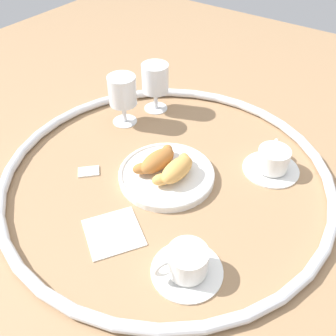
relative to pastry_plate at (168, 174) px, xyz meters
The scene contains 11 objects.
ground_plane 0.01m from the pastry_plate, 148.42° to the left, with size 2.20×2.20×0.00m, color #997551.
table_chrome_rim 0.00m from the pastry_plate, 148.42° to the left, with size 0.77×0.77×0.02m, color silver.
pastry_plate is the anchor object (origin of this frame).
croissant_large 0.04m from the pastry_plate, 92.36° to the right, with size 0.14×0.07×0.04m.
croissant_small 0.04m from the pastry_plate, 87.10° to the left, with size 0.14×0.07×0.04m.
coffee_cup_near 0.26m from the pastry_plate, 137.04° to the right, with size 0.14×0.14×0.06m.
coffee_cup_far 0.25m from the pastry_plate, 48.09° to the right, with size 0.14×0.14×0.06m.
juice_glass_left 0.31m from the pastry_plate, 42.26° to the left, with size 0.08×0.08×0.14m.
juice_glass_right 0.28m from the pastry_plate, 63.11° to the left, with size 0.08×0.08×0.14m.
sugar_packet 0.19m from the pastry_plate, 119.89° to the left, with size 0.05×0.03×0.01m, color white.
folded_napkin 0.20m from the pastry_plate, behind, with size 0.11×0.11×0.01m, color silver.
Camera 1 is at (-0.53, -0.38, 0.61)m, focal length 40.54 mm.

